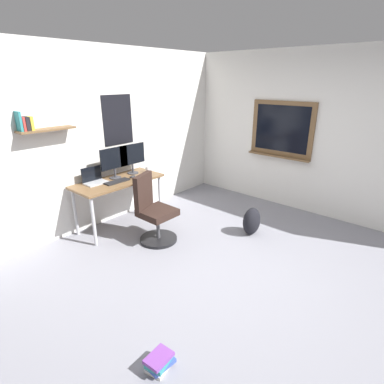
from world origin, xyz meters
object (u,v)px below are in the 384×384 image
desk (118,185)px  monitor_secondary (132,157)px  computer_mouse (133,177)px  backpack (252,221)px  laptop (94,179)px  keyboard (117,182)px  office_chair (153,213)px  book_stack_on_floor (160,361)px  coffee_mug (148,169)px  monitor_primary (114,161)px

desk → monitor_secondary: (0.36, 0.10, 0.35)m
monitor_secondary → computer_mouse: (-0.15, -0.17, -0.25)m
computer_mouse → backpack: bearing=-61.3°
laptop → keyboard: (0.23, -0.22, -0.04)m
office_chair → backpack: (1.04, -0.94, -0.20)m
laptop → book_stack_on_floor: 2.73m
book_stack_on_floor → computer_mouse: bearing=54.9°
monitor_secondary → coffee_mug: size_ratio=5.04×
monitor_primary → keyboard: (-0.10, -0.17, -0.26)m
office_chair → book_stack_on_floor: size_ratio=3.80×
office_chair → monitor_secondary: 1.06m
laptop → coffee_mug: size_ratio=3.37×
monitor_secondary → office_chair: bearing=-112.1°
monitor_secondary → book_stack_on_floor: bearing=-125.6°
office_chair → book_stack_on_floor: 2.11m
desk → monitor_primary: bearing=70.8°
monitor_primary → keyboard: size_ratio=1.25×
laptop → backpack: 2.34m
book_stack_on_floor → monitor_secondary: bearing=54.4°
computer_mouse → book_stack_on_floor: 2.78m
desk → book_stack_on_floor: bearing=-120.4°
desk → keyboard: keyboard is taller
keyboard → backpack: bearing=-54.1°
laptop → monitor_secondary: bearing=-4.2°
office_chair → backpack: size_ratio=2.32×
office_chair → monitor_primary: 1.01m
keyboard → monitor_primary: bearing=59.6°
backpack → book_stack_on_floor: size_ratio=1.64×
computer_mouse → office_chair: bearing=-105.7°
monitor_primary → backpack: (1.04, -1.75, -0.81)m
monitor_secondary → coffee_mug: monitor_secondary is taller
monitor_secondary → backpack: 2.05m
keyboard → computer_mouse: size_ratio=3.56×
coffee_mug → book_stack_on_floor: 3.03m
monitor_secondary → monitor_primary: bearing=180.0°
desk → computer_mouse: bearing=-19.1°
desk → book_stack_on_floor: 2.71m
office_chair → monitor_secondary: size_ratio=2.05×
office_chair → keyboard: size_ratio=2.57×
office_chair → laptop: (-0.33, 0.86, 0.39)m
monitor_primary → keyboard: bearing=-120.4°
office_chair → laptop: size_ratio=3.06×
coffee_mug → keyboard: bearing=-175.4°
office_chair → coffee_mug: office_chair is taller
computer_mouse → coffee_mug: coffee_mug is taller
monitor_secondary → keyboard: bearing=-158.5°
monitor_secondary → computer_mouse: bearing=-131.4°
desk → monitor_primary: size_ratio=2.85×
keyboard → office_chair: bearing=-81.0°
coffee_mug → monitor_secondary: bearing=148.9°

